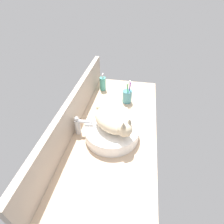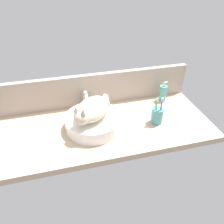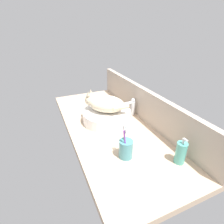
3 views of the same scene
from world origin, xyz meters
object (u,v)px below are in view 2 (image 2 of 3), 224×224
sink_basin (93,121)px  toothbrush_cup (157,115)px  cat (91,109)px  faucet (86,100)px  soap_dispenser (163,93)px

sink_basin → toothbrush_cup: (39.43, -5.71, 1.36)cm
cat → toothbrush_cup: bearing=-6.5°
sink_basin → faucet: 20.53cm
sink_basin → cat: bearing=-126.5°
faucet → soap_dispenser: 55.18cm
faucet → toothbrush_cup: (40.49, -25.94, -1.93)cm
sink_basin → faucet: (-1.06, 20.24, 3.29)cm
sink_basin → cat: cat is taller
soap_dispenser → toothbrush_cup: 27.36cm
cat → sink_basin: bearing=53.5°
faucet → sink_basin: bearing=-87.0°
sink_basin → faucet: size_ratio=2.51×
soap_dispenser → sink_basin: bearing=-162.1°
toothbrush_cup → sink_basin: bearing=171.8°
sink_basin → faucet: faucet is taller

